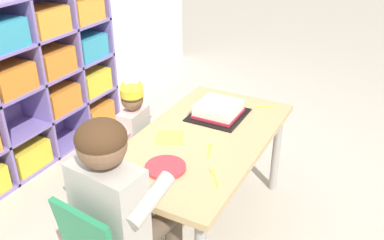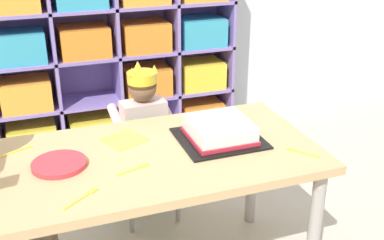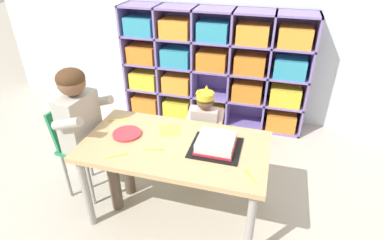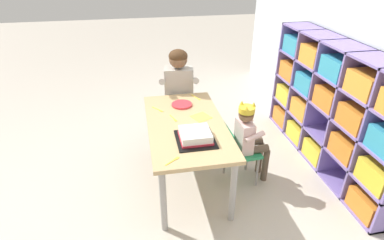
{
  "view_description": "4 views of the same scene",
  "coord_description": "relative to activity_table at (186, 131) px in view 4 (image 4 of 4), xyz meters",
  "views": [
    {
      "loc": [
        -1.73,
        -0.85,
        1.74
      ],
      "look_at": [
        0.06,
        0.09,
        0.67
      ],
      "focal_mm": 38.75,
      "sensor_mm": 36.0,
      "label": 1
    },
    {
      "loc": [
        -0.42,
        -1.56,
        1.46
      ],
      "look_at": [
        0.17,
        0.08,
        0.7
      ],
      "focal_mm": 45.16,
      "sensor_mm": 36.0,
      "label": 2
    },
    {
      "loc": [
        0.56,
        -1.59,
        1.8
      ],
      "look_at": [
        0.11,
        0.04,
        0.8
      ],
      "focal_mm": 29.12,
      "sensor_mm": 36.0,
      "label": 3
    },
    {
      "loc": [
        2.29,
        -0.38,
        1.94
      ],
      "look_at": [
        0.17,
        0.02,
        0.74
      ],
      "focal_mm": 29.02,
      "sensor_mm": 36.0,
      "label": 4
    }
  ],
  "objects": [
    {
      "name": "classroom_chair_adult_side",
      "position": [
        -0.79,
        0.05,
        -0.09
      ],
      "size": [
        0.34,
        0.36,
        0.74
      ],
      "rotation": [
        0.0,
        0.0,
        1.45
      ],
      "color": "#238451",
      "rests_on": "ground"
    },
    {
      "name": "activity_table",
      "position": [
        0.0,
        0.0,
        0.0
      ],
      "size": [
        1.23,
        0.66,
        0.62
      ],
      "color": "tan",
      "rests_on": "ground"
    },
    {
      "name": "classroom_back_wall",
      "position": [
        0.0,
        1.64,
        0.79
      ],
      "size": [
        5.31,
        0.1,
        2.66
      ],
      "primitive_type": "cube",
      "color": "silver",
      "rests_on": "ground"
    },
    {
      "name": "paper_napkin_square",
      "position": [
        -0.09,
        0.15,
        0.08
      ],
      "size": [
        0.2,
        0.2,
        0.0
      ],
      "primitive_type": "cube",
      "rotation": [
        0.0,
        0.0,
        0.43
      ],
      "color": "#F4DB4C",
      "rests_on": "activity_table"
    },
    {
      "name": "fork_at_table_front_edge",
      "position": [
        -0.3,
        -0.21,
        0.08
      ],
      "size": [
        0.12,
        0.1,
        0.0
      ],
      "rotation": [
        0.0,
        0.0,
        3.78
      ],
      "color": "yellow",
      "rests_on": "activity_table"
    },
    {
      "name": "birthday_cake_on_tray",
      "position": [
        0.27,
        0.03,
        0.11
      ],
      "size": [
        0.32,
        0.3,
        0.08
      ],
      "color": "black",
      "rests_on": "activity_table"
    },
    {
      "name": "fork_beside_plate_stack",
      "position": [
        -0.1,
        -0.09,
        0.08
      ],
      "size": [
        0.13,
        0.06,
        0.0
      ],
      "rotation": [
        0.0,
        0.0,
        3.46
      ],
      "color": "yellow",
      "rests_on": "activity_table"
    },
    {
      "name": "child_with_crown",
      "position": [
        0.08,
        0.55,
        -0.05
      ],
      "size": [
        0.3,
        0.31,
        0.81
      ],
      "rotation": [
        0.0,
        0.0,
        3.2
      ],
      "color": "beige",
      "rests_on": "ground"
    },
    {
      "name": "fork_by_napkin",
      "position": [
        -0.49,
        0.19,
        0.08
      ],
      "size": [
        0.14,
        0.07,
        0.0
      ],
      "rotation": [
        0.0,
        0.0,
        3.57
      ],
      "color": "yellow",
      "rests_on": "activity_table"
    },
    {
      "name": "adult_helper_seated",
      "position": [
        -0.68,
        0.04,
        0.11
      ],
      "size": [
        0.45,
        0.43,
        1.05
      ],
      "rotation": [
        0.0,
        0.0,
        1.45
      ],
      "color": "#B2ADA3",
      "rests_on": "ground"
    },
    {
      "name": "classroom_chair_blue",
      "position": [
        0.08,
        0.45,
        -0.2
      ],
      "size": [
        0.32,
        0.32,
        0.58
      ],
      "rotation": [
        0.0,
        0.0,
        3.2
      ],
      "color": "#238451",
      "rests_on": "ground"
    },
    {
      "name": "paper_plate_stack",
      "position": [
        -0.35,
        0.02,
        0.08
      ],
      "size": [
        0.19,
        0.19,
        0.02
      ],
      "primitive_type": "cylinder",
      "color": "#DB333D",
      "rests_on": "activity_table"
    },
    {
      "name": "storage_cubby_shelf",
      "position": [
        -0.07,
        1.43,
        0.05
      ],
      "size": [
        1.93,
        0.31,
        1.21
      ],
      "color": "#7F6BB2",
      "rests_on": "ground"
    },
    {
      "name": "ground",
      "position": [
        0.0,
        0.0,
        -0.54
      ],
      "size": [
        16.0,
        16.0,
        0.0
      ],
      "primitive_type": "plane",
      "color": "#BCB2A3"
    },
    {
      "name": "fork_near_child_seat",
      "position": [
        0.51,
        -0.18,
        0.08
      ],
      "size": [
        0.09,
        0.11,
        0.0
      ],
      "rotation": [
        0.0,
        0.0,
        5.37
      ],
      "color": "yellow",
      "rests_on": "activity_table"
    }
  ]
}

